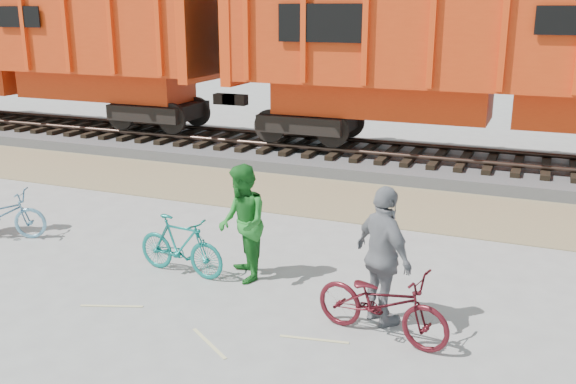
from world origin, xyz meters
name	(u,v)px	position (x,y,z in m)	size (l,w,h in m)	color
ground	(201,295)	(0.00, 0.00, 0.00)	(120.00, 120.00, 0.00)	#9E9E99
gravel_strip	(324,197)	(0.00, 5.50, 0.01)	(120.00, 3.00, 0.02)	#98845E
ballast_bed	(366,158)	(0.00, 9.00, 0.15)	(120.00, 4.00, 0.30)	slate
track	(367,147)	(0.00, 9.00, 0.47)	(120.00, 2.60, 0.24)	black
hopper_car_left	(24,42)	(-11.60, 9.00, 3.01)	(14.00, 3.13, 4.65)	black
hopper_car_center	(507,55)	(3.40, 9.00, 3.01)	(14.00, 3.13, 4.65)	black
bicycle_teal	(181,246)	(-0.69, 0.59, 0.48)	(0.45, 1.59, 0.96)	#13756D
bicycle_maroon	(382,303)	(2.77, -0.21, 0.48)	(0.64, 1.83, 0.96)	#4B1018
person_man	(242,223)	(0.31, 0.79, 0.91)	(0.89, 0.69, 1.83)	#1F7525
person_woman	(383,257)	(2.67, 0.19, 0.95)	(1.12, 0.47, 1.91)	gray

